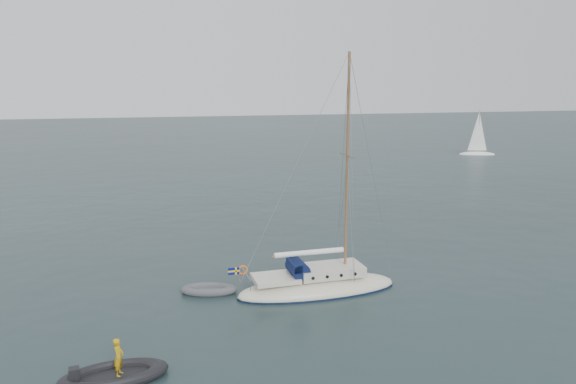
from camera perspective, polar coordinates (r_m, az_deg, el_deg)
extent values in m
plane|color=black|center=(32.31, 4.97, -9.24)|extent=(300.00, 300.00, 0.00)
ellipsoid|color=beige|center=(31.00, 3.02, -9.83)|extent=(8.89, 2.77, 1.48)
cube|color=silver|center=(30.85, 4.28, -7.94)|extent=(3.56, 1.88, 0.54)
cube|color=beige|center=(30.12, -1.33, -8.71)|extent=(2.37, 1.88, 0.25)
cylinder|color=#0C163B|center=(30.26, 0.97, -7.75)|extent=(0.95, 1.63, 0.95)
cube|color=#0C163B|center=(30.15, 0.61, -7.43)|extent=(0.44, 1.63, 0.40)
cylinder|color=brown|center=(29.77, 6.07, 2.55)|extent=(0.15, 0.15, 11.86)
cylinder|color=brown|center=(29.68, 6.09, 3.68)|extent=(0.05, 2.17, 0.05)
cylinder|color=brown|center=(30.18, 2.16, -6.24)|extent=(4.15, 0.10, 0.10)
cylinder|color=white|center=(30.16, 2.16, -6.15)|extent=(3.86, 0.28, 0.28)
cylinder|color=gray|center=(29.69, -4.34, -8.17)|extent=(0.04, 2.17, 0.04)
torus|color=#FF600F|center=(30.24, -4.63, -7.81)|extent=(0.53, 0.10, 0.53)
cylinder|color=brown|center=(29.68, -5.00, -8.40)|extent=(0.03, 0.03, 0.89)
cube|color=navy|center=(29.54, -5.58, -7.90)|extent=(0.59, 0.02, 0.38)
cube|color=yellow|center=(29.54, -5.58, -7.90)|extent=(0.61, 0.03, 0.09)
cube|color=yellow|center=(29.55, -5.37, -7.88)|extent=(0.09, 0.03, 0.40)
cylinder|color=black|center=(31.35, 1.48, -7.59)|extent=(0.18, 0.06, 0.18)
cylinder|color=black|center=(29.63, 2.48, -8.74)|extent=(0.18, 0.06, 0.18)
cylinder|color=black|center=(31.56, 2.88, -7.47)|extent=(0.18, 0.06, 0.18)
cylinder|color=black|center=(29.86, 3.95, -8.60)|extent=(0.18, 0.06, 0.18)
cylinder|color=black|center=(31.79, 4.25, -7.34)|extent=(0.18, 0.06, 0.18)
cylinder|color=black|center=(30.10, 5.40, -8.46)|extent=(0.18, 0.06, 0.18)
cylinder|color=black|center=(32.04, 5.60, -7.22)|extent=(0.18, 0.06, 0.18)
cylinder|color=black|center=(30.36, 6.82, -8.31)|extent=(0.18, 0.06, 0.18)
cube|color=#55555A|center=(31.09, -8.04, -9.89)|extent=(1.87, 0.77, 0.11)
cube|color=black|center=(23.59, -17.27, -17.52)|extent=(2.58, 1.08, 0.13)
cube|color=black|center=(23.57, -20.86, -16.87)|extent=(0.38, 0.38, 0.65)
imported|color=#C39312|center=(23.21, -16.83, -15.78)|extent=(0.53, 0.64, 1.51)
ellipsoid|color=white|center=(91.06, 18.65, 3.63)|extent=(5.44, 1.81, 0.91)
cylinder|color=gray|center=(90.68, 18.79, 5.88)|extent=(0.09, 0.09, 6.35)
cone|color=white|center=(90.66, 18.77, 5.88)|extent=(2.90, 2.90, 5.90)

